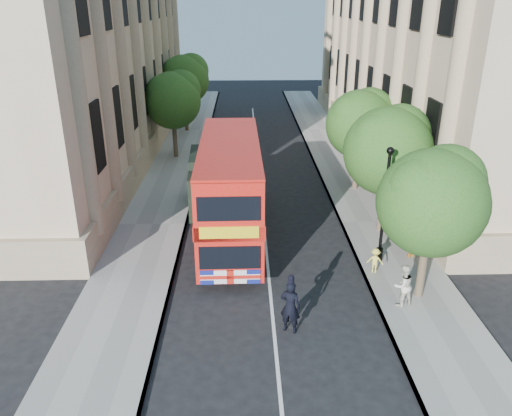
{
  "coord_description": "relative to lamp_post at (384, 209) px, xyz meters",
  "views": [
    {
      "loc": [
        -1.02,
        -13.56,
        10.85
      ],
      "look_at": [
        -0.49,
        6.79,
        2.3
      ],
      "focal_mm": 35.0,
      "sensor_mm": 36.0,
      "label": 1
    }
  ],
  "objects": [
    {
      "name": "building_left",
      "position": [
        -18.8,
        18.0,
        6.49
      ],
      "size": [
        12.0,
        38.0,
        18.0
      ],
      "primitive_type": "cube",
      "color": "tan",
      "rests_on": "ground"
    },
    {
      "name": "double_decker_bus",
      "position": [
        -6.65,
        2.5,
        0.1
      ],
      "size": [
        2.87,
        10.27,
        4.73
      ],
      "rotation": [
        0.0,
        0.0,
        0.01
      ],
      "color": "red",
      "rests_on": "ground"
    },
    {
      "name": "tree_right_near",
      "position": [
        0.84,
        -2.97,
        1.74
      ],
      "size": [
        4.0,
        4.0,
        6.08
      ],
      "color": "#473828",
      "rests_on": "ground"
    },
    {
      "name": "police_constable",
      "position": [
        -4.45,
        -5.0,
        -1.51
      ],
      "size": [
        0.86,
        0.73,
        2.0
      ],
      "primitive_type": "imported",
      "rotation": [
        0.0,
        0.0,
        2.73
      ],
      "color": "black",
      "rests_on": "ground"
    },
    {
      "name": "woman_pedestrian",
      "position": [
        -0.09,
        -3.64,
        -1.55
      ],
      "size": [
        0.98,
        0.87,
        1.68
      ],
      "primitive_type": "imported",
      "rotation": [
        0.0,
        0.0,
        3.47
      ],
      "color": "beige",
      "rests_on": "pavement_right"
    },
    {
      "name": "pavement_right",
      "position": [
        0.75,
        4.0,
        -2.45
      ],
      "size": [
        3.5,
        80.0,
        0.12
      ],
      "primitive_type": "cube",
      "color": "gray",
      "rests_on": "ground"
    },
    {
      "name": "building_right",
      "position": [
        8.8,
        18.0,
        6.49
      ],
      "size": [
        12.0,
        38.0,
        18.0
      ],
      "primitive_type": "cube",
      "color": "tan",
      "rests_on": "ground"
    },
    {
      "name": "tree_right_mid",
      "position": [
        0.84,
        3.03,
        1.93
      ],
      "size": [
        4.2,
        4.2,
        6.37
      ],
      "color": "#473828",
      "rests_on": "ground"
    },
    {
      "name": "ground",
      "position": [
        -5.0,
        -6.0,
        -2.51
      ],
      "size": [
        120.0,
        120.0,
        0.0
      ],
      "primitive_type": "plane",
      "color": "black",
      "rests_on": "ground"
    },
    {
      "name": "child_a",
      "position": [
        1.48,
        0.1,
        -1.77
      ],
      "size": [
        0.74,
        0.35,
        1.23
      ],
      "primitive_type": "imported",
      "rotation": [
        0.0,
        0.0,
        3.22
      ],
      "color": "gold",
      "rests_on": "pavement_right"
    },
    {
      "name": "pavement_left",
      "position": [
        -10.75,
        4.0,
        -2.45
      ],
      "size": [
        3.5,
        80.0,
        0.12
      ],
      "primitive_type": "cube",
      "color": "gray",
      "rests_on": "ground"
    },
    {
      "name": "tree_left_back",
      "position": [
        -10.96,
        24.03,
        2.2
      ],
      "size": [
        4.2,
        4.2,
        6.65
      ],
      "color": "#473828",
      "rests_on": "ground"
    },
    {
      "name": "tree_left_far",
      "position": [
        -10.96,
        16.03,
        1.93
      ],
      "size": [
        4.0,
        4.0,
        6.3
      ],
      "color": "#473828",
      "rests_on": "ground"
    },
    {
      "name": "child_b",
      "position": [
        -0.5,
        -1.16,
        -1.84
      ],
      "size": [
        0.79,
        0.6,
        1.09
      ],
      "primitive_type": "imported",
      "rotation": [
        0.0,
        0.0,
        2.84
      ],
      "color": "#E3D44D",
      "rests_on": "pavement_right"
    },
    {
      "name": "lamp_post",
      "position": [
        0.0,
        0.0,
        0.0
      ],
      "size": [
        0.32,
        0.32,
        5.16
      ],
      "color": "black",
      "rests_on": "pavement_right"
    },
    {
      "name": "tree_right_far",
      "position": [
        0.84,
        9.03,
        1.8
      ],
      "size": [
        4.0,
        4.0,
        6.15
      ],
      "color": "#473828",
      "rests_on": "ground"
    },
    {
      "name": "box_van",
      "position": [
        -7.84,
        6.18,
        -1.02
      ],
      "size": [
        2.41,
        5.43,
        3.05
      ],
      "rotation": [
        0.0,
        0.0,
        0.05
      ],
      "color": "black",
      "rests_on": "ground"
    }
  ]
}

